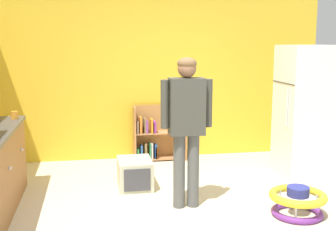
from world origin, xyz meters
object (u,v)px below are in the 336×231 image
Objects in this scene: standing_person at (187,119)px; bookshelf at (156,137)px; baby_walker at (298,201)px; orange_cup at (15,115)px; pet_carrier at (135,173)px; refrigerator at (306,111)px.

bookshelf is at bearing 91.26° from standing_person.
baby_walker is 6.36× the size of orange_cup.
pet_carrier is (-1.61, 1.22, 0.02)m from baby_walker.
orange_cup is (-1.44, 0.15, 0.77)m from pet_carrier.
orange_cup is (-1.94, 0.90, -0.05)m from standing_person.
refrigerator is 2.09× the size of bookshelf.
orange_cup is (-1.89, -1.12, 0.58)m from bookshelf.
bookshelf is at bearing 149.76° from refrigerator.
standing_person is (-1.87, -0.90, 0.11)m from refrigerator.
refrigerator is 2.08m from standing_person.
standing_person is at bearing -88.74° from bookshelf.
baby_walker is (1.15, -2.48, -0.21)m from bookshelf.
orange_cup is (-3.81, 0.00, 0.06)m from refrigerator.
pet_carrier reaches higher than baby_walker.
standing_person is 1.22m from pet_carrier.
bookshelf is 8.95× the size of orange_cup.
orange_cup is at bearing 174.16° from pet_carrier.
pet_carrier is at bearing -5.84° from orange_cup.
standing_person is 3.02× the size of pet_carrier.
orange_cup is (-3.04, 1.36, 0.79)m from baby_walker.
baby_walker is 1.09× the size of pet_carrier.
orange_cup reaches higher than baby_walker.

